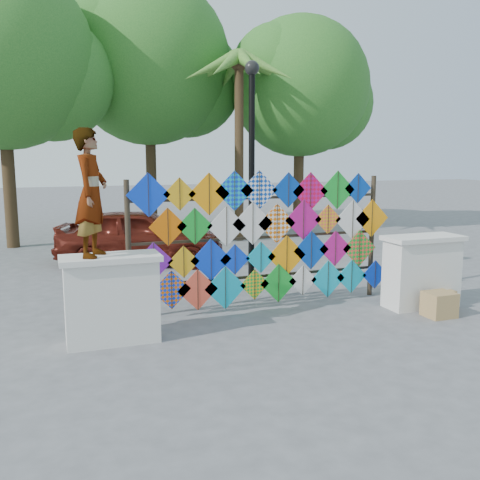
# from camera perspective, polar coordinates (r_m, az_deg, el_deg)

# --- Properties ---
(ground) EXTENTS (80.00, 80.00, 0.00)m
(ground) POSITION_cam_1_polar(r_m,az_deg,el_deg) (8.98, 4.04, -8.36)
(ground) COLOR gray
(ground) RESTS_ON ground
(parapet_left) EXTENTS (1.40, 0.65, 1.28)m
(parapet_left) POSITION_cam_1_polar(r_m,az_deg,el_deg) (7.93, -13.52, -6.08)
(parapet_left) COLOR silver
(parapet_left) RESTS_ON ground
(parapet_right) EXTENTS (1.40, 0.65, 1.28)m
(parapet_right) POSITION_cam_1_polar(r_m,az_deg,el_deg) (10.04, 18.82, -3.13)
(parapet_right) COLOR silver
(parapet_right) RESTS_ON ground
(kite_rack) EXTENTS (4.92, 0.24, 2.43)m
(kite_rack) POSITION_cam_1_polar(r_m,az_deg,el_deg) (9.39, 2.88, 0.16)
(kite_rack) COLOR #2C2318
(kite_rack) RESTS_ON ground
(tree_west) EXTENTS (5.85, 5.20, 8.01)m
(tree_west) POSITION_cam_1_polar(r_m,az_deg,el_deg) (17.09, -23.82, 17.40)
(tree_west) COLOR #46311E
(tree_west) RESTS_ON ground
(tree_mid) EXTENTS (6.30, 5.60, 8.61)m
(tree_mid) POSITION_cam_1_polar(r_m,az_deg,el_deg) (19.44, -9.43, 18.10)
(tree_mid) COLOR #46311E
(tree_mid) RESTS_ON ground
(tree_east) EXTENTS (5.40, 4.80, 7.42)m
(tree_east) POSITION_cam_1_polar(r_m,az_deg,el_deg) (19.50, 6.64, 15.80)
(tree_east) COLOR #46311E
(tree_east) RESTS_ON ground
(palm_tree) EXTENTS (3.62, 3.62, 5.83)m
(palm_tree) POSITION_cam_1_polar(r_m,az_deg,el_deg) (16.97, -0.10, 16.75)
(palm_tree) COLOR #46311E
(palm_tree) RESTS_ON ground
(vendor_woman) EXTENTS (0.65, 0.76, 1.78)m
(vendor_woman) POSITION_cam_1_polar(r_m,az_deg,el_deg) (7.66, -15.59, 4.84)
(vendor_woman) COLOR #99999E
(vendor_woman) RESTS_ON parapet_left
(sedan) EXTENTS (4.38, 2.89, 1.39)m
(sedan) POSITION_cam_1_polar(r_m,az_deg,el_deg) (13.47, -10.57, 0.41)
(sedan) COLOR #50150D
(sedan) RESTS_ON ground
(lamppost) EXTENTS (0.28, 0.28, 4.46)m
(lamppost) POSITION_cam_1_polar(r_m,az_deg,el_deg) (10.53, 1.25, 9.09)
(lamppost) COLOR black
(lamppost) RESTS_ON ground
(cardboard_box_near) EXTENTS (0.47, 0.42, 0.42)m
(cardboard_box_near) POSITION_cam_1_polar(r_m,az_deg,el_deg) (9.61, 20.49, -6.46)
(cardboard_box_near) COLOR #A57B50
(cardboard_box_near) RESTS_ON ground
(cardboard_box_far) EXTENTS (0.41, 0.38, 0.34)m
(cardboard_box_far) POSITION_cam_1_polar(r_m,az_deg,el_deg) (10.11, 20.55, -5.92)
(cardboard_box_far) COLOR #A57B50
(cardboard_box_far) RESTS_ON ground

